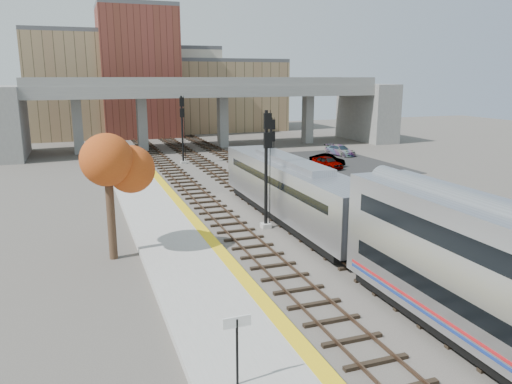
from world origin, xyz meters
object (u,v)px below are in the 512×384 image
object	(u,v)px
tree	(107,159)
signal_mast_mid	(272,158)
signal_mast_far	(182,130)
car_a	(327,162)
locomotive	(291,189)
signal_mast_near	(266,170)
car_b	(327,160)
car_c	(340,150)

from	to	relation	value
tree	signal_mast_mid	bearing A→B (deg)	40.39
signal_mast_far	car_a	world-z (taller)	signal_mast_far
locomotive	tree	world-z (taller)	tree
locomotive	signal_mast_mid	world-z (taller)	signal_mast_mid
signal_mast_mid	tree	world-z (taller)	tree
signal_mast_far	car_a	size ratio (longest dim) A/B	1.96
signal_mast_near	car_b	distance (m)	24.20
signal_mast_far	car_b	xyz separation A→B (m)	(14.50, -6.93, -3.15)
car_a	car_b	world-z (taller)	car_a
locomotive	signal_mast_near	distance (m)	2.77
signal_mast_near	tree	xyz separation A→B (m)	(-9.76, -2.35, 1.59)
car_b	car_c	bearing A→B (deg)	17.34
signal_mast_near	car_c	size ratio (longest dim) A/B	1.75
locomotive	signal_mast_far	world-z (taller)	signal_mast_far
car_b	car_c	world-z (taller)	car_b
car_c	locomotive	bearing A→B (deg)	-142.03
signal_mast_mid	car_a	size ratio (longest dim) A/B	1.64
signal_mast_near	car_a	bearing A→B (deg)	52.10
signal_mast_near	tree	distance (m)	10.16
signal_mast_mid	car_b	world-z (taller)	signal_mast_mid
signal_mast_mid	car_b	size ratio (longest dim) A/B	1.63
car_b	signal_mast_far	bearing A→B (deg)	121.25
car_c	signal_mast_near	bearing A→B (deg)	-144.19
signal_mast_far	tree	world-z (taller)	signal_mast_far
car_a	car_b	distance (m)	1.54
signal_mast_far	tree	distance (m)	30.07
signal_mast_near	signal_mast_far	world-z (taller)	signal_mast_near
locomotive	car_a	bearing A→B (deg)	55.24
locomotive	car_c	xyz separation A→B (m)	(17.49, 24.44, -1.61)
signal_mast_mid	signal_mast_far	bearing A→B (deg)	103.87
signal_mast_near	signal_mast_far	bearing A→B (deg)	90.00
signal_mast_far	tree	size ratio (longest dim) A/B	1.03
tree	car_b	distance (m)	32.74
tree	car_a	bearing A→B (deg)	40.45
signal_mast_far	car_b	distance (m)	16.38
car_b	car_c	xyz separation A→B (m)	(5.10, 6.19, -0.01)
signal_mast_far	tree	xyz separation A→B (m)	(-9.76, -28.40, 1.62)
signal_mast_far	car_b	bearing A→B (deg)	-25.55
signal_mast_mid	signal_mast_far	size ratio (longest dim) A/B	0.84
signal_mast_mid	tree	distance (m)	18.36
signal_mast_mid	car_a	world-z (taller)	signal_mast_mid
locomotive	signal_mast_mid	distance (m)	8.83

